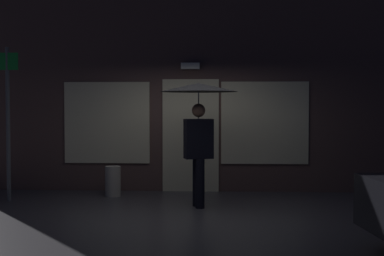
% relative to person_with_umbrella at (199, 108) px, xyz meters
% --- Properties ---
extents(ground_plane, '(18.00, 18.00, 0.00)m').
position_rel_person_with_umbrella_xyz_m(ground_plane, '(-0.22, -0.56, -1.63)').
color(ground_plane, '#423F44').
extents(building_facade, '(9.34, 0.48, 4.46)m').
position_rel_person_with_umbrella_xyz_m(building_facade, '(-0.22, 1.79, 0.57)').
color(building_facade, brown).
rests_on(building_facade, ground).
extents(person_with_umbrella, '(1.29, 1.29, 2.05)m').
position_rel_person_with_umbrella_xyz_m(person_with_umbrella, '(0.00, 0.00, 0.00)').
color(person_with_umbrella, black).
rests_on(person_with_umbrella, ground).
extents(street_sign_post, '(0.40, 0.07, 2.70)m').
position_rel_person_with_umbrella_xyz_m(street_sign_post, '(-3.36, 0.41, -0.11)').
color(street_sign_post, '#595B60').
rests_on(street_sign_post, ground).
extents(sidewalk_bollard, '(0.29, 0.29, 0.56)m').
position_rel_person_with_umbrella_xyz_m(sidewalk_bollard, '(-1.63, 0.98, -1.35)').
color(sidewalk_bollard, '#B2A899').
rests_on(sidewalk_bollard, ground).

